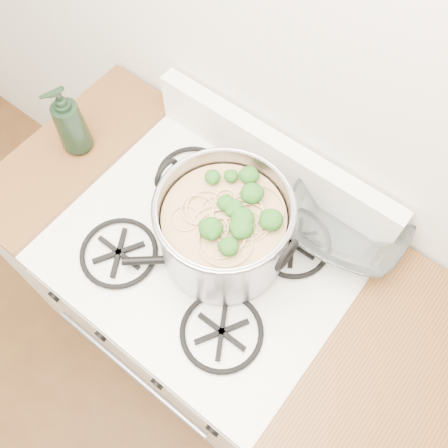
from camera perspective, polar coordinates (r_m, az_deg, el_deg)
gas_range at (r=1.75m, az=-1.66°, el=-9.44°), size 0.76×0.66×0.92m
counter_left at (r=1.90m, az=-13.57°, el=0.07°), size 0.25×0.65×0.92m
stock_pot at (r=1.20m, az=-0.00°, el=-0.54°), size 0.36×0.33×0.22m
spatula at (r=1.27m, az=-0.13°, el=-3.82°), size 0.42×0.42×0.02m
glass_bowl at (r=1.34m, az=13.82°, el=0.22°), size 0.14×0.14×0.03m
bottle at (r=1.43m, az=-17.32°, el=11.27°), size 0.12×0.12×0.23m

